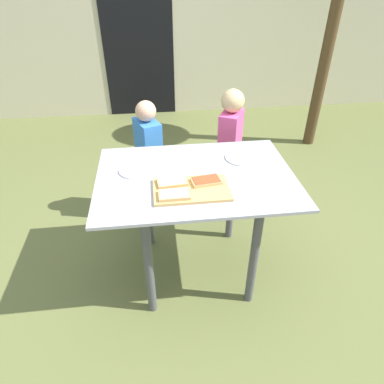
# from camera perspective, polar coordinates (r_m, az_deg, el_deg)

# --- Properties ---
(ground_plane) EXTENTS (16.00, 16.00, 0.00)m
(ground_plane) POSITION_cam_1_polar(r_m,az_deg,el_deg) (2.49, 0.52, -12.52)
(ground_plane) COLOR #616737
(house_wall_back) EXTENTS (8.00, 0.20, 2.80)m
(house_wall_back) POSITION_cam_1_polar(r_m,az_deg,el_deg) (4.85, -4.86, 29.36)
(house_wall_back) COLOR beige
(house_wall_back) RESTS_ON ground
(house_door) EXTENTS (0.90, 0.02, 2.00)m
(house_door) POSITION_cam_1_polar(r_m,az_deg,el_deg) (4.79, -9.08, 24.19)
(house_door) COLOR black
(house_door) RESTS_ON ground
(dining_table) EXTENTS (1.16, 0.82, 0.77)m
(dining_table) POSITION_cam_1_polar(r_m,az_deg,el_deg) (2.07, 0.61, -0.39)
(dining_table) COLOR #9E9DA7
(dining_table) RESTS_ON ground
(cutting_board) EXTENTS (0.42, 0.26, 0.02)m
(cutting_board) POSITION_cam_1_polar(r_m,az_deg,el_deg) (1.86, -0.10, 0.43)
(cutting_board) COLOR tan
(cutting_board) RESTS_ON dining_table
(pizza_slice_near_left) EXTENTS (0.17, 0.10, 0.02)m
(pizza_slice_near_left) POSITION_cam_1_polar(r_m,az_deg,el_deg) (1.79, -3.00, -0.43)
(pizza_slice_near_left) COLOR tan
(pizza_slice_near_left) RESTS_ON cutting_board
(pizza_slice_far_right) EXTENTS (0.18, 0.12, 0.02)m
(pizza_slice_far_right) POSITION_cam_1_polar(r_m,az_deg,el_deg) (1.90, 2.39, 1.91)
(pizza_slice_far_right) COLOR tan
(pizza_slice_far_right) RESTS_ON cutting_board
(pizza_slice_far_left) EXTENTS (0.18, 0.12, 0.02)m
(pizza_slice_far_left) POSITION_cam_1_polar(r_m,az_deg,el_deg) (1.89, -3.32, 1.70)
(pizza_slice_far_left) COLOR tan
(pizza_slice_far_left) RESTS_ON cutting_board
(plate_white_left) EXTENTS (0.21, 0.21, 0.01)m
(plate_white_left) POSITION_cam_1_polar(r_m,az_deg,el_deg) (2.07, -9.23, 3.71)
(plate_white_left) COLOR white
(plate_white_left) RESTS_ON dining_table
(plate_white_right) EXTENTS (0.21, 0.21, 0.01)m
(plate_white_right) POSITION_cam_1_polar(r_m,az_deg,el_deg) (2.20, 8.37, 5.72)
(plate_white_right) COLOR white
(plate_white_right) RESTS_ON dining_table
(child_left) EXTENTS (0.22, 0.27, 0.99)m
(child_left) POSITION_cam_1_polar(r_m,az_deg,el_deg) (2.68, -7.17, 6.09)
(child_left) COLOR #2E4E71
(child_left) RESTS_ON ground
(child_right) EXTENTS (0.24, 0.28, 1.05)m
(child_right) POSITION_cam_1_polar(r_m,az_deg,el_deg) (2.74, 6.34, 7.86)
(child_right) COLOR #3A3A50
(child_right) RESTS_ON ground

